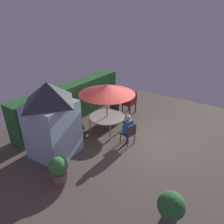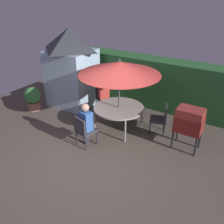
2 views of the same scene
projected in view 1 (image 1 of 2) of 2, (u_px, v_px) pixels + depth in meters
ground_plane at (135, 139)px, 8.44m from camera, size 11.00×11.00×0.00m
hedge_backdrop at (73, 101)px, 9.85m from camera, size 6.35×0.82×1.75m
garden_shed at (52, 119)px, 7.01m from camera, size 1.70×1.63×2.76m
patio_table at (107, 117)px, 8.75m from camera, size 1.53×1.53×0.73m
patio_umbrella at (107, 90)px, 8.20m from camera, size 2.34×2.34×2.19m
bbq_grill at (129, 98)px, 10.27m from camera, size 0.70×0.50×1.20m
chair_near_shed at (76, 126)px, 8.39m from camera, size 0.64×0.64×0.90m
chair_far_side at (129, 132)px, 7.92m from camera, size 0.56×0.56×0.90m
chair_toward_hedge at (114, 109)px, 9.93m from camera, size 0.60×0.59×0.90m
potted_plant_by_shed at (59, 168)px, 6.17m from camera, size 0.59×0.59×0.84m
potted_plant_by_grill at (171, 207)px, 4.84m from camera, size 0.68×0.68×0.92m
person_in_red at (77, 120)px, 8.30m from camera, size 0.39×0.42×1.26m
person_in_blue at (128, 126)px, 7.87m from camera, size 0.39×0.31×1.26m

